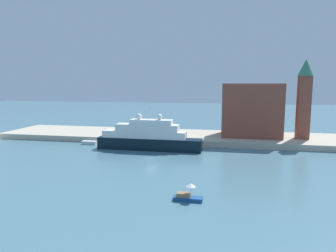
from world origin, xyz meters
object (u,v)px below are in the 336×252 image
at_px(person_figure, 125,131).
at_px(work_barge, 89,143).
at_px(small_motorboat, 187,196).
at_px(parked_car, 109,132).
at_px(large_yacht, 148,137).
at_px(bell_tower, 304,96).
at_px(mooring_bollard, 179,138).
at_px(harbor_building, 251,110).

bearing_deg(person_figure, work_barge, -123.01).
height_order(small_motorboat, parked_car, parked_car).
distance_m(large_yacht, small_motorboat, 37.27).
xyz_separation_m(large_yacht, parked_car, (-16.13, 12.59, -0.99)).
distance_m(large_yacht, work_barge, 19.32).
relative_size(large_yacht, work_barge, 6.62).
distance_m(bell_tower, person_figure, 55.04).
bearing_deg(person_figure, large_yacht, -51.50).
distance_m(bell_tower, mooring_bollard, 38.02).
bearing_deg(person_figure, parked_car, -156.12).
bearing_deg(small_motorboat, work_barge, 132.39).
height_order(large_yacht, bell_tower, bell_tower).
relative_size(bell_tower, mooring_bollard, 25.54).
height_order(bell_tower, mooring_bollard, bell_tower).
xyz_separation_m(small_motorboat, mooring_bollard, (-8.34, 41.53, 1.34)).
xyz_separation_m(small_motorboat, work_barge, (-34.15, 37.41, -0.31)).
bearing_deg(small_motorboat, harbor_building, 76.57).
bearing_deg(person_figure, harbor_building, 5.10).
xyz_separation_m(harbor_building, parked_car, (-43.91, -5.52, -7.34)).
height_order(large_yacht, mooring_bollard, large_yacht).
bearing_deg(bell_tower, mooring_bollard, -166.94).
height_order(harbor_building, person_figure, harbor_building).
xyz_separation_m(small_motorboat, harbor_building, (12.41, 51.96, 8.88)).
height_order(work_barge, bell_tower, bell_tower).
xyz_separation_m(work_barge, person_figure, (7.17, 11.04, 1.95)).
relative_size(large_yacht, harbor_building, 1.61).
bearing_deg(small_motorboat, person_figure, 119.11).
height_order(work_barge, parked_car, parked_car).
bearing_deg(large_yacht, harbor_building, 33.10).
height_order(harbor_building, bell_tower, bell_tower).
relative_size(large_yacht, small_motorboat, 6.29).
bearing_deg(bell_tower, work_barge, -168.62).
bearing_deg(mooring_bollard, person_figure, 159.63).
xyz_separation_m(large_yacht, small_motorboat, (15.37, -33.85, -2.53)).
distance_m(small_motorboat, parked_car, 56.14).
bearing_deg(bell_tower, large_yacht, -159.43).
relative_size(work_barge, parked_car, 1.10).
height_order(small_motorboat, bell_tower, bell_tower).
bearing_deg(large_yacht, parked_car, 142.03).
relative_size(harbor_building, mooring_bollard, 19.55).
distance_m(work_barge, mooring_bollard, 26.19).
xyz_separation_m(parked_car, person_figure, (4.53, 2.00, 0.11)).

